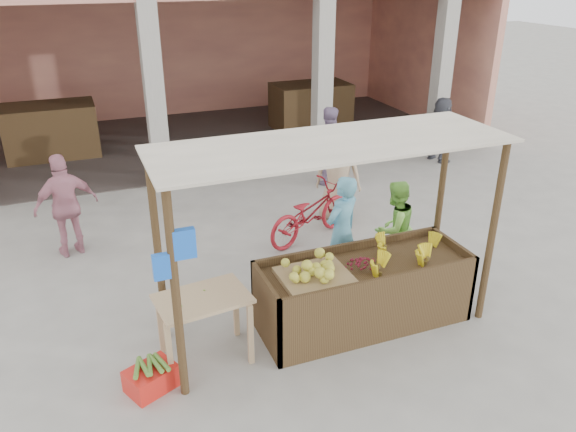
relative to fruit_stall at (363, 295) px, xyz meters
name	(u,v)px	position (x,y,z in m)	size (l,w,h in m)	color
ground	(326,330)	(-0.50, 0.00, -0.40)	(60.00, 60.00, 0.00)	gray
market_building	(173,28)	(-0.45, 8.93, 2.30)	(14.40, 6.40, 4.20)	#EF9E7D
fruit_stall	(363,295)	(0.00, 0.00, 0.00)	(2.60, 0.95, 0.80)	#48351D
stall_awning	(327,179)	(-0.51, 0.06, 1.58)	(4.09, 1.35, 2.39)	#48351D
banana_heap	(403,252)	(0.51, -0.01, 0.50)	(1.10, 0.60, 0.20)	yellow
melon_tray	(315,272)	(-0.69, -0.05, 0.50)	(0.81, 0.70, 0.21)	olive
berry_heap	(361,262)	(-0.06, -0.01, 0.48)	(0.48, 0.39, 0.15)	maroon
side_table	(203,308)	(-1.99, 0.04, 0.27)	(1.07, 0.78, 0.81)	tan
papaya_pile	(202,289)	(-1.99, 0.04, 0.51)	(0.70, 0.40, 0.20)	#579330
red_crate	(151,378)	(-2.66, -0.26, -0.27)	(0.50, 0.36, 0.26)	red
plantain_bundle	(150,365)	(-2.66, -0.26, -0.10)	(0.42, 0.30, 0.08)	#53802E
produce_sacks	(330,151)	(2.19, 5.56, -0.08)	(0.85, 0.80, 0.65)	maroon
vendor_blue	(342,228)	(0.17, 0.97, 0.45)	(0.64, 0.47, 1.70)	#5DACCB
vendor_green	(394,226)	(0.99, 0.96, 0.34)	(0.72, 0.41, 1.49)	#8DDC52
motorcycle	(310,211)	(0.33, 2.40, 0.08)	(1.83, 0.63, 0.95)	maroon
shopper_b	(66,202)	(-3.30, 3.27, 0.46)	(1.01, 0.54, 1.72)	#C1798A
shopper_c	(338,170)	(1.06, 2.92, 0.51)	(0.88, 0.57, 1.82)	tan
shopper_d	(441,128)	(4.62, 4.94, 0.36)	(1.41, 0.58, 1.53)	#464751
shopper_f	(328,142)	(1.65, 4.57, 0.46)	(0.84, 0.48, 1.73)	gray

